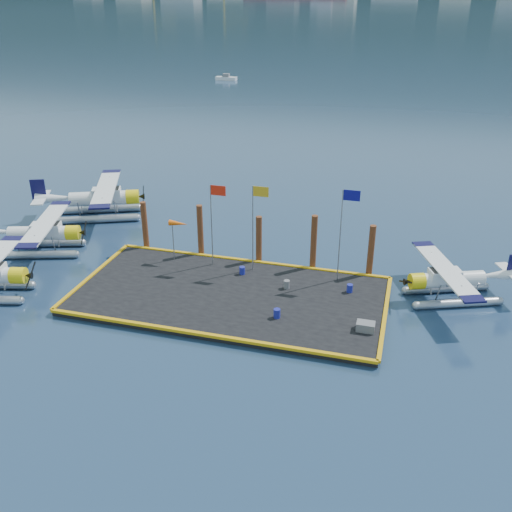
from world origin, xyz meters
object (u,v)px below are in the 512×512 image
Objects in this scene: piling_0 at (145,227)px; piling_2 at (259,241)px; drum_4 at (350,288)px; flagpole_blue at (344,222)px; windsock at (178,224)px; flagpole_yellow at (256,216)px; seaplane_c at (102,200)px; drum_5 at (242,270)px; piling_3 at (314,244)px; seaplane_b at (42,235)px; piling_1 at (200,232)px; piling_4 at (371,252)px; flagpole_red at (214,213)px; drum_2 at (287,284)px; seaplane_d at (449,282)px; drum_1 at (277,313)px; crate at (366,326)px.

piling_0 reaches higher than piling_2.
flagpole_blue is (-0.84, 1.47, 4.01)m from drum_4.
flagpole_yellow is at bearing 0.00° from windsock.
drum_5 is at bearing 39.46° from seaplane_c.
flagpole_yellow is 4.75m from piling_3.
seaplane_b is 7.84m from seaplane_c.
piling_1 is at bearing 147.78° from drum_5.
piling_4 is (8.00, 0.00, 0.10)m from piling_2.
flagpole_yellow is (0.72, 0.91, 3.84)m from drum_5.
piling_1 is at bearing 136.85° from flagpole_red.
seaplane_c is 18.49× the size of drum_5.
drum_4 is at bearing 8.40° from drum_2.
piling_3 reaches higher than piling_1.
seaplane_d is 14.49× the size of drum_1.
drum_5 is 5.70m from windsock.
seaplane_d is 16.28m from flagpole_red.
piling_0 is at bearing 162.86° from drum_2.
piling_1 is 0.98× the size of piling_3.
drum_1 is at bearing -122.88° from piling_4.
flagpole_red is 1.50× the size of piling_0.
drum_5 is 4.01m from flagpole_yellow.
drum_1 is 1.06× the size of drum_4.
drum_5 is at bearing -128.16° from flagpole_yellow.
drum_4 is 7.77m from piling_2.
seaplane_d is at bearing -7.17° from piling_2.
windsock is at bearing -170.47° from piling_3.
windsock is at bearing -122.66° from piling_1.
seaplane_b is at bearing -176.82° from flagpole_red.
flagpole_blue is at bearing -6.01° from piling_0.
flagpole_blue is 3.72m from piling_3.
piling_1 reaches higher than drum_5.
drum_5 is 2.84m from piling_2.
seaplane_c is 20.77m from drum_2.
seaplane_c is 17.64m from flagpole_yellow.
drum_1 reaches higher than drum_2.
drum_5 is 8.95m from piling_0.
piling_3 is (20.47, 2.36, 0.71)m from seaplane_b.
drum_4 is (22.74, -8.51, -0.94)m from seaplane_c.
crate is (5.57, -3.77, -0.02)m from drum_2.
piling_3 reaches higher than piling_4.
drum_2 is 0.14× the size of piling_1.
crate is at bearing -22.65° from windsock.
seaplane_b is 16.97m from flagpole_yellow.
crate is (24.97, -5.09, -0.78)m from seaplane_b.
piling_0 is (-6.21, 1.60, -2.40)m from flagpole_red.
windsock is (-8.45, 2.08, 2.54)m from drum_2.
piling_1 is at bearing 180.00° from piling_2.
windsock is 0.73× the size of piling_3.
seaplane_b is 1.10× the size of seaplane_d.
seaplane_d is 1.40× the size of flagpole_red.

